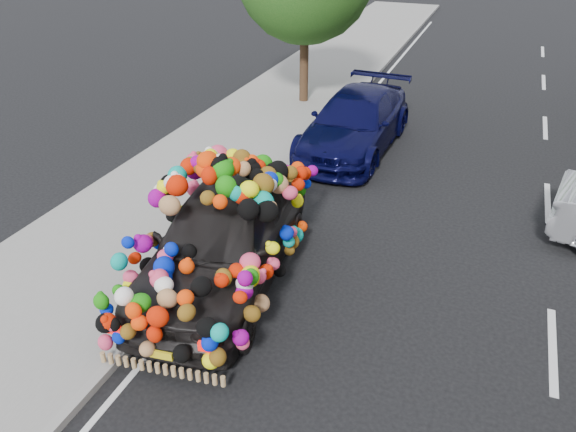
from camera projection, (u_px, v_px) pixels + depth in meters
name	position (u px, v px, depth m)	size (l,w,h in m)	color
ground	(325.00, 296.00, 9.56)	(100.00, 100.00, 0.00)	black
sidewalk	(114.00, 244.00, 10.88)	(4.00, 60.00, 0.12)	gray
kerb	(203.00, 265.00, 10.26)	(0.15, 60.00, 0.13)	gray
lane_markings	(553.00, 349.00, 8.43)	(6.00, 50.00, 0.01)	silver
plush_art_car	(223.00, 219.00, 9.41)	(2.94, 5.42, 2.35)	black
navy_sedan	(355.00, 122.00, 14.80)	(2.08, 5.12, 1.49)	#060732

